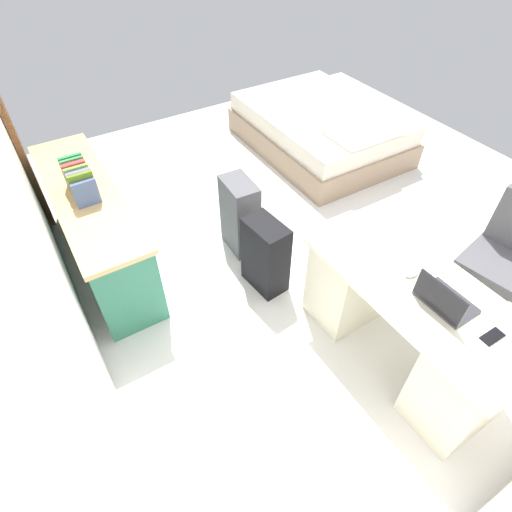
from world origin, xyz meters
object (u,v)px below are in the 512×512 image
(suitcase_black, at_px, (265,256))
(suitcase_spare_grey, at_px, (240,216))
(desk, at_px, (406,321))
(laptop, at_px, (443,300))
(credenza, at_px, (96,227))
(figurine_small, at_px, (67,159))
(office_chair, at_px, (500,265))
(bed, at_px, (320,129))
(cell_phone_near_laptop, at_px, (492,337))
(computer_mouse, at_px, (412,273))

(suitcase_black, height_order, suitcase_spare_grey, suitcase_spare_grey)
(desk, xyz_separation_m, laptop, (-0.16, 0.01, 0.39))
(credenza, relative_size, figurine_small, 16.36)
(office_chair, height_order, credenza, office_chair)
(office_chair, distance_m, suitcase_spare_grey, 2.03)
(bed, relative_size, suitcase_spare_grey, 2.82)
(suitcase_spare_grey, bearing_deg, cell_phone_near_laptop, -165.20)
(suitcase_spare_grey, xyz_separation_m, cell_phone_near_laptop, (-2.00, -0.41, 0.39))
(cell_phone_near_laptop, xyz_separation_m, figurine_small, (2.88, 1.51, 0.06))
(desk, relative_size, computer_mouse, 14.51)
(office_chair, distance_m, suitcase_black, 1.72)
(laptop, bearing_deg, bed, -25.75)
(laptop, relative_size, cell_phone_near_laptop, 2.31)
(suitcase_spare_grey, relative_size, laptop, 2.16)
(office_chair, height_order, bed, office_chair)
(cell_phone_near_laptop, bearing_deg, office_chair, -62.53)
(office_chair, relative_size, figurine_small, 8.55)
(desk, bearing_deg, suitcase_spare_grey, 13.10)
(office_chair, xyz_separation_m, cell_phone_near_laptop, (-0.44, 0.87, 0.31))
(credenza, xyz_separation_m, computer_mouse, (-1.91, -1.48, 0.37))
(computer_mouse, bearing_deg, figurine_small, 31.52)
(suitcase_black, bearing_deg, cell_phone_near_laptop, -168.20)
(computer_mouse, relative_size, figurine_small, 0.91)
(laptop, relative_size, figurine_small, 2.85)
(credenza, distance_m, bed, 2.80)
(suitcase_black, distance_m, cell_phone_near_laptop, 1.63)
(credenza, relative_size, suitcase_black, 2.87)
(credenza, xyz_separation_m, suitcase_spare_grey, (-0.46, -1.09, -0.03))
(desk, distance_m, bed, 2.86)
(laptop, distance_m, cell_phone_near_laptop, 0.30)
(suitcase_black, xyz_separation_m, suitcase_spare_grey, (0.50, -0.06, 0.03))
(bed, xyz_separation_m, figurine_small, (-0.12, 2.75, 0.54))
(computer_mouse, height_order, figurine_small, figurine_small)
(office_chair, height_order, laptop, office_chair)
(desk, height_order, computer_mouse, computer_mouse)
(laptop, bearing_deg, desk, -5.03)
(credenza, height_order, cell_phone_near_laptop, credenza)
(credenza, bearing_deg, computer_mouse, -142.24)
(desk, distance_m, computer_mouse, 0.37)
(desk, xyz_separation_m, suitcase_black, (1.05, 0.42, -0.06))
(suitcase_spare_grey, xyz_separation_m, computer_mouse, (-1.45, -0.38, 0.40))
(desk, bearing_deg, cell_phone_near_laptop, -173.54)
(desk, relative_size, laptop, 4.63)
(desk, bearing_deg, laptop, 174.97)
(laptop, bearing_deg, cell_phone_near_laptop, -167.36)
(credenza, xyz_separation_m, figurine_small, (0.42, 0.00, 0.42))
(credenza, xyz_separation_m, cell_phone_near_laptop, (-2.46, -1.51, 0.36))
(suitcase_spare_grey, relative_size, computer_mouse, 6.78)
(desk, height_order, bed, desk)
(desk, height_order, figurine_small, figurine_small)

